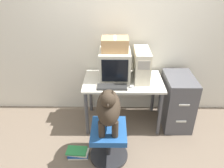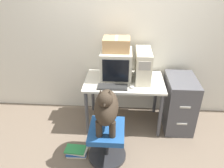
% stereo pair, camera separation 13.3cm
% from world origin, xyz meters
% --- Properties ---
extents(ground_plane, '(12.00, 12.00, 0.00)m').
position_xyz_m(ground_plane, '(0.00, 0.00, 0.00)').
color(ground_plane, '#6B5B4C').
extents(wall_back, '(8.00, 0.05, 2.60)m').
position_xyz_m(wall_back, '(0.00, 0.75, 1.30)').
color(wall_back, silver).
rests_on(wall_back, ground_plane).
extents(desk, '(1.13, 0.69, 0.73)m').
position_xyz_m(desk, '(0.00, 0.34, 0.63)').
color(desk, beige).
rests_on(desk, ground_plane).
extents(crt_monitor, '(0.43, 0.44, 0.41)m').
position_xyz_m(crt_monitor, '(-0.12, 0.44, 0.94)').
color(crt_monitor, beige).
rests_on(crt_monitor, desk).
extents(pc_tower, '(0.21, 0.48, 0.43)m').
position_xyz_m(pc_tower, '(0.26, 0.40, 0.95)').
color(pc_tower, beige).
rests_on(pc_tower, desk).
extents(keyboard, '(0.40, 0.16, 0.03)m').
position_xyz_m(keyboard, '(-0.15, 0.12, 0.75)').
color(keyboard, '#2D2D2D').
rests_on(keyboard, desk).
extents(computer_mouse, '(0.06, 0.05, 0.03)m').
position_xyz_m(computer_mouse, '(0.11, 0.13, 0.75)').
color(computer_mouse, silver).
rests_on(computer_mouse, desk).
extents(office_chair, '(0.48, 0.49, 0.46)m').
position_xyz_m(office_chair, '(-0.19, -0.39, 0.26)').
color(office_chair, '#262628').
rests_on(office_chair, ground_plane).
extents(dog, '(0.27, 0.49, 0.61)m').
position_xyz_m(dog, '(-0.19, -0.41, 0.78)').
color(dog, '#33281E').
rests_on(dog, office_chair).
extents(filing_cabinet, '(0.40, 0.63, 0.79)m').
position_xyz_m(filing_cabinet, '(0.81, 0.32, 0.40)').
color(filing_cabinet, '#4C4C51').
rests_on(filing_cabinet, ground_plane).
extents(cardboard_box, '(0.36, 0.28, 0.19)m').
position_xyz_m(cardboard_box, '(-0.12, 0.45, 1.23)').
color(cardboard_box, tan).
rests_on(cardboard_box, crt_monitor).
extents(book_stack_floor, '(0.30, 0.20, 0.08)m').
position_xyz_m(book_stack_floor, '(-0.60, -0.37, 0.04)').
color(book_stack_floor, silver).
rests_on(book_stack_floor, ground_plane).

